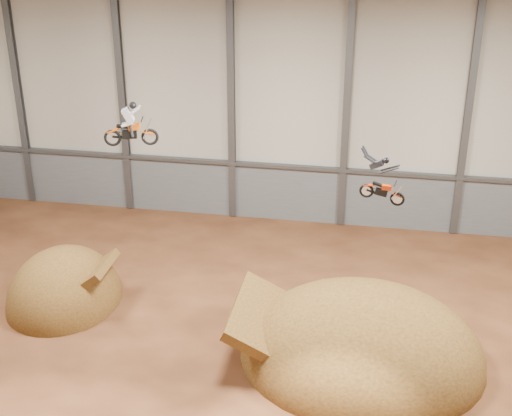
# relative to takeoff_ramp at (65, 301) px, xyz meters

# --- Properties ---
(floor) EXTENTS (40.00, 40.00, 0.00)m
(floor) POSITION_rel_takeoff_ramp_xyz_m (9.48, -3.55, 0.00)
(floor) COLOR #432211
(floor) RESTS_ON ground
(back_wall) EXTENTS (40.00, 0.10, 14.00)m
(back_wall) POSITION_rel_takeoff_ramp_xyz_m (9.48, 11.45, 7.00)
(back_wall) COLOR beige
(back_wall) RESTS_ON ground
(ceiling) EXTENTS (40.00, 40.00, 0.00)m
(ceiling) POSITION_rel_takeoff_ramp_xyz_m (9.48, -3.55, 14.00)
(ceiling) COLOR black
(ceiling) RESTS_ON back_wall
(lower_band_back) EXTENTS (39.80, 0.18, 3.50)m
(lower_band_back) POSITION_rel_takeoff_ramp_xyz_m (9.48, 11.35, 1.75)
(lower_band_back) COLOR slate
(lower_band_back) RESTS_ON ground
(steel_rail) EXTENTS (39.80, 0.35, 0.20)m
(steel_rail) POSITION_rel_takeoff_ramp_xyz_m (9.48, 11.20, 3.55)
(steel_rail) COLOR #47494F
(steel_rail) RESTS_ON lower_band_back
(steel_column_0) EXTENTS (0.40, 0.36, 13.90)m
(steel_column_0) POSITION_rel_takeoff_ramp_xyz_m (-7.19, 11.25, 7.00)
(steel_column_0) COLOR #47494F
(steel_column_0) RESTS_ON ground
(steel_column_1) EXTENTS (0.40, 0.36, 13.90)m
(steel_column_1) POSITION_rel_takeoff_ramp_xyz_m (-0.52, 11.25, 7.00)
(steel_column_1) COLOR #47494F
(steel_column_1) RESTS_ON ground
(steel_column_2) EXTENTS (0.40, 0.36, 13.90)m
(steel_column_2) POSITION_rel_takeoff_ramp_xyz_m (6.14, 11.25, 7.00)
(steel_column_2) COLOR #47494F
(steel_column_2) RESTS_ON ground
(steel_column_3) EXTENTS (0.40, 0.36, 13.90)m
(steel_column_3) POSITION_rel_takeoff_ramp_xyz_m (12.81, 11.25, 7.00)
(steel_column_3) COLOR #47494F
(steel_column_3) RESTS_ON ground
(steel_column_4) EXTENTS (0.40, 0.36, 13.90)m
(steel_column_4) POSITION_rel_takeoff_ramp_xyz_m (19.48, 11.25, 7.00)
(steel_column_4) COLOR #47494F
(steel_column_4) RESTS_ON ground
(takeoff_ramp) EXTENTS (5.47, 6.31, 5.47)m
(takeoff_ramp) POSITION_rel_takeoff_ramp_xyz_m (0.00, 0.00, 0.00)
(takeoff_ramp) COLOR #422910
(takeoff_ramp) RESTS_ON ground
(landing_ramp) EXTENTS (10.61, 9.39, 6.12)m
(landing_ramp) POSITION_rel_takeoff_ramp_xyz_m (14.67, -2.07, 0.00)
(landing_ramp) COLOR #422910
(landing_ramp) RESTS_ON ground
(fmx_rider_a) EXTENTS (2.56, 1.42, 2.20)m
(fmx_rider_a) POSITION_rel_takeoff_ramp_xyz_m (3.96, 0.39, 9.38)
(fmx_rider_a) COLOR #D35109
(fmx_rider_b) EXTENTS (2.76, 1.08, 2.40)m
(fmx_rider_b) POSITION_rel_takeoff_ramp_xyz_m (14.97, -1.78, 8.45)
(fmx_rider_b) COLOR red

